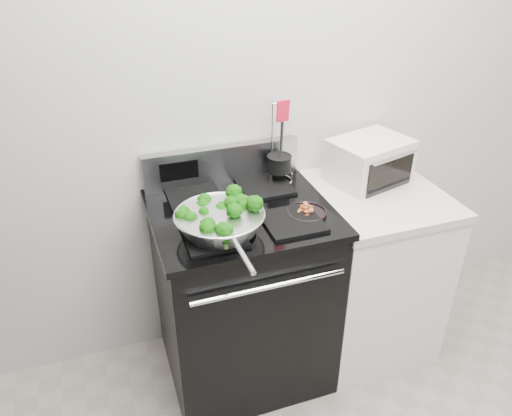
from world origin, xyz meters
name	(u,v)px	position (x,y,z in m)	size (l,w,h in m)	color
back_wall	(279,92)	(0.00, 1.75, 1.35)	(4.00, 0.02, 2.70)	beige
gas_range	(243,292)	(-0.30, 1.41, 0.49)	(0.79, 0.69, 1.13)	black
counter	(367,269)	(0.39, 1.41, 0.46)	(0.62, 0.68, 0.92)	white
skillet	(220,221)	(-0.44, 1.27, 1.01)	(0.37, 0.59, 0.08)	silver
broccoli_pile	(219,216)	(-0.44, 1.27, 1.03)	(0.29, 0.29, 0.10)	black
bacon_plate	(307,210)	(-0.04, 1.29, 0.97)	(0.17, 0.17, 0.04)	black
utensil_holder	(279,168)	(-0.04, 1.62, 1.02)	(0.13, 0.13, 0.41)	silver
toaster_oven	(369,160)	(0.41, 1.55, 1.03)	(0.43, 0.37, 0.21)	silver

